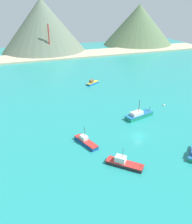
# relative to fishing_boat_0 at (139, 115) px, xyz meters

# --- Properties ---
(ground) EXTENTS (260.00, 280.00, 0.50)m
(ground) POSITION_rel_fishing_boat_0_xyz_m (-6.15, 19.19, -1.25)
(ground) COLOR teal
(fishing_boat_0) EXTENTS (11.35, 5.76, 6.80)m
(fishing_boat_0) POSITION_rel_fishing_boat_0_xyz_m (0.00, 0.00, 0.00)
(fishing_boat_0) COLOR #198466
(fishing_boat_0) RESTS_ON ground
(fishing_boat_2) EXTENTS (8.55, 8.47, 5.32)m
(fishing_boat_2) POSITION_rel_fishing_boat_0_xyz_m (-17.00, -22.48, -0.16)
(fishing_boat_2) COLOR #232328
(fishing_boat_2) RESTS_ON ground
(fishing_boat_4) EXTENTS (7.23, 5.46, 2.50)m
(fishing_boat_4) POSITION_rel_fishing_boat_0_xyz_m (-3.19, 40.09, -0.20)
(fishing_boat_4) COLOR #1E5BA8
(fishing_boat_4) RESTS_ON ground
(fishing_boat_6) EXTENTS (4.98, 9.14, 5.44)m
(fishing_boat_6) POSITION_rel_fishing_boat_0_xyz_m (-22.84, -9.64, -0.23)
(fishing_boat_6) COLOR #14478C
(fishing_boat_6) RESTS_ON ground
(buoy_0) EXTENTS (0.88, 0.88, 0.88)m
(buoy_0) POSITION_rel_fishing_boat_0_xyz_m (14.71, 5.91, -0.84)
(buoy_0) COLOR silver
(buoy_0) RESTS_ON ground
(beach_strip) EXTENTS (247.00, 24.52, 1.20)m
(beach_strip) POSITION_rel_fishing_boat_0_xyz_m (-6.15, 107.65, -0.40)
(beach_strip) COLOR #C6B793
(beach_strip) RESTS_ON ground
(hill_central) EXTENTS (65.92, 65.92, 39.32)m
(hill_central) POSITION_rel_fishing_boat_0_xyz_m (-11.66, 131.54, 18.66)
(hill_central) COLOR #60705B
(hill_central) RESTS_ON ground
(hill_east) EXTENTS (62.73, 62.73, 34.39)m
(hill_east) POSITION_rel_fishing_boat_0_xyz_m (74.22, 133.59, 16.20)
(hill_east) COLOR #56704C
(hill_east) RESTS_ON ground
(radio_tower) EXTENTS (2.30, 1.84, 22.97)m
(radio_tower) POSITION_rel_fishing_boat_0_xyz_m (-11.72, 106.74, 10.71)
(radio_tower) COLOR #B7332D
(radio_tower) RESTS_ON ground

